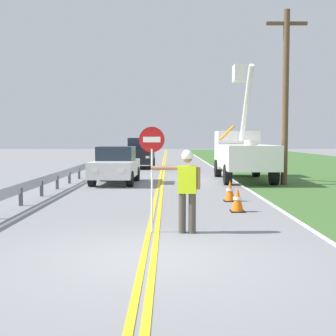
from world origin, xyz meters
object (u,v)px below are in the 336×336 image
oncoming_sedan_nearest (114,165)px  traffic_cone_lead (235,200)px  utility_bucket_truck (240,151)px  flagger_worker (185,186)px  traffic_cone_mid (228,191)px  oncoming_suv_second (139,153)px  utility_pole_near (283,94)px  stop_sign_paddle (150,155)px

oncoming_sedan_nearest → traffic_cone_lead: size_ratio=5.96×
utility_bucket_truck → oncoming_sedan_nearest: size_ratio=1.64×
flagger_worker → traffic_cone_mid: bearing=71.9°
oncoming_suv_second → utility_pole_near: 13.83m
oncoming_sedan_nearest → traffic_cone_mid: oncoming_sedan_nearest is taller
utility_pole_near → traffic_cone_mid: size_ratio=10.99×
flagger_worker → stop_sign_paddle: bearing=173.5°
stop_sign_paddle → oncoming_suv_second: 21.77m
flagger_worker → traffic_cone_lead: size_ratio=2.61×
flagger_worker → oncoming_sedan_nearest: 11.20m
utility_bucket_truck → traffic_cone_mid: (-1.67, -7.78, -1.09)m
traffic_cone_mid → oncoming_sedan_nearest: bearing=127.3°
utility_pole_near → traffic_cone_lead: 8.91m
utility_bucket_truck → oncoming_sedan_nearest: (-6.12, -1.93, -0.59)m
utility_bucket_truck → utility_pole_near: (1.48, -2.47, 2.60)m
oncoming_suv_second → stop_sign_paddle: bearing=-85.9°
oncoming_sedan_nearest → traffic_cone_lead: oncoming_sedan_nearest is taller
utility_pole_near → flagger_worker: bearing=-114.9°
utility_bucket_truck → traffic_cone_lead: utility_bucket_truck is taller
stop_sign_paddle → oncoming_suv_second: bearing=94.1°
stop_sign_paddle → utility_pole_near: 11.85m
stop_sign_paddle → oncoming_sedan_nearest: (-2.05, 10.76, -0.88)m
oncoming_sedan_nearest → oncoming_suv_second: size_ratio=0.90×
flagger_worker → utility_bucket_truck: bearing=75.5°
flagger_worker → utility_pole_near: size_ratio=0.24×
traffic_cone_lead → traffic_cone_mid: bearing=87.9°
stop_sign_paddle → utility_pole_near: utility_pole_near is taller
traffic_cone_mid → utility_bucket_truck: bearing=77.9°
traffic_cone_lead → utility_bucket_truck: bearing=80.0°
oncoming_suv_second → traffic_cone_mid: (3.95, -16.80, -0.72)m
stop_sign_paddle → oncoming_suv_second: (-1.55, 21.71, -0.65)m
stop_sign_paddle → oncoming_sedan_nearest: 10.98m
flagger_worker → stop_sign_paddle: stop_sign_paddle is taller
traffic_cone_lead → traffic_cone_mid: (0.08, 2.13, 0.00)m
utility_bucket_truck → oncoming_suv_second: utility_bucket_truck is taller
utility_bucket_truck → utility_pole_near: 3.88m
utility_pole_near → traffic_cone_lead: utility_pole_near is taller
traffic_cone_lead → flagger_worker: bearing=-118.5°
flagger_worker → utility_bucket_truck: size_ratio=0.27×
stop_sign_paddle → utility_bucket_truck: (4.07, 12.68, -0.29)m
oncoming_suv_second → traffic_cone_mid: size_ratio=6.61×
flagger_worker → traffic_cone_mid: flagger_worker is taller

